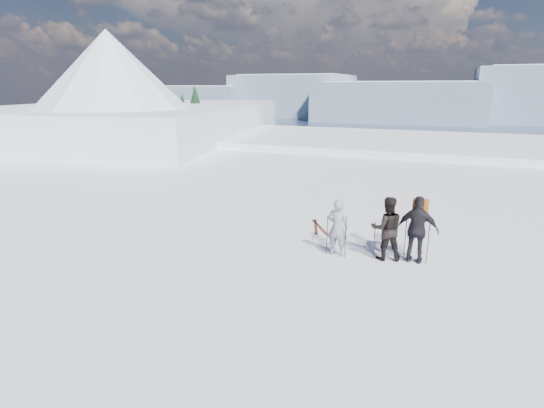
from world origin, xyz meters
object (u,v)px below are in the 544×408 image
at_px(skier_pack, 417,230).
at_px(skier_grey, 337,228).
at_px(skier_dark, 387,228).
at_px(skis_loose, 318,227).

bearing_deg(skier_pack, skier_grey, 10.69).
xyz_separation_m(skier_grey, skier_dark, (1.39, 0.23, 0.08)).
relative_size(skier_dark, skis_loose, 1.14).
relative_size(skier_dark, skier_pack, 0.96).
xyz_separation_m(skier_grey, skis_loose, (-1.22, 2.31, -0.85)).
bearing_deg(skier_pack, skis_loose, -27.09).
distance_m(skier_grey, skis_loose, 2.74).
bearing_deg(skis_loose, skier_grey, -62.16).
distance_m(skier_dark, skis_loose, 3.46).
bearing_deg(skier_dark, skier_grey, -8.29).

